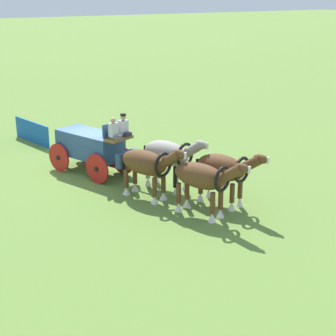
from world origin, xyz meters
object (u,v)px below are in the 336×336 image
(draft_horse_rear_off, at_px, (147,164))
(draft_horse_lead_near, at_px, (224,169))
(show_wagon, at_px, (93,146))
(draft_horse_lead_off, at_px, (203,178))
(draft_horse_rear_near, at_px, (169,155))

(draft_horse_rear_off, bearing_deg, draft_horse_lead_near, 51.09)
(show_wagon, xyz_separation_m, draft_horse_lead_off, (5.98, 2.01, 0.16))
(draft_horse_rear_near, relative_size, draft_horse_lead_near, 1.03)
(draft_horse_lead_near, distance_m, draft_horse_lead_off, 1.30)
(draft_horse_rear_near, relative_size, draft_horse_lead_off, 1.00)
(draft_horse_rear_near, bearing_deg, draft_horse_lead_near, 24.48)
(show_wagon, relative_size, draft_horse_rear_off, 1.92)
(draft_horse_rear_near, height_order, draft_horse_lead_off, draft_horse_rear_near)
(draft_horse_lead_off, bearing_deg, draft_horse_lead_near, 114.94)
(draft_horse_rear_off, relative_size, draft_horse_lead_off, 0.99)
(draft_horse_lead_near, bearing_deg, draft_horse_rear_off, -128.91)
(draft_horse_rear_near, bearing_deg, show_wagon, -145.46)
(draft_horse_rear_off, distance_m, draft_horse_lead_off, 2.61)
(draft_horse_rear_near, bearing_deg, draft_horse_rear_off, -65.19)
(draft_horse_lead_off, bearing_deg, show_wagon, -161.43)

